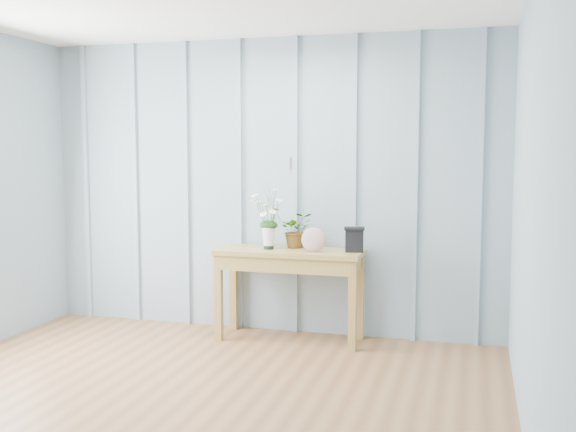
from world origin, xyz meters
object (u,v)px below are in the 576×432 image
(felt_disc_vessel, at_px, (314,240))
(daisy_vase, at_px, (269,210))
(sideboard, at_px, (290,263))
(carved_box, at_px, (354,239))

(felt_disc_vessel, bearing_deg, daisy_vase, 169.76)
(sideboard, xyz_separation_m, felt_disc_vessel, (0.22, -0.08, 0.21))
(sideboard, relative_size, carved_box, 6.09)
(daisy_vase, xyz_separation_m, felt_disc_vessel, (0.39, -0.06, -0.22))
(sideboard, height_order, daisy_vase, daisy_vase)
(daisy_vase, relative_size, carved_box, 2.62)
(carved_box, bearing_deg, daisy_vase, -176.54)
(sideboard, bearing_deg, daisy_vase, -172.45)
(sideboard, bearing_deg, felt_disc_vessel, -19.61)
(daisy_vase, xyz_separation_m, carved_box, (0.70, 0.04, -0.22))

